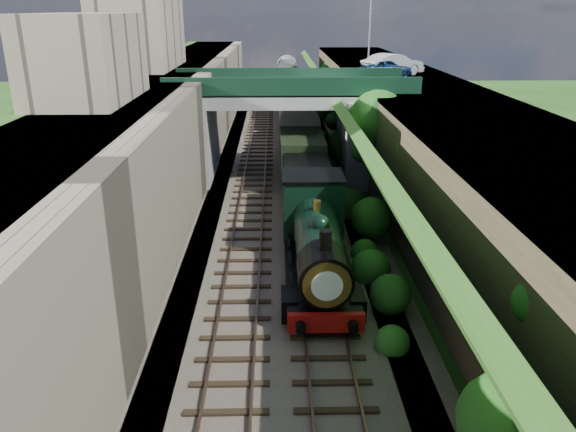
{
  "coord_description": "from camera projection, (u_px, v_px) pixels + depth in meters",
  "views": [
    {
      "loc": [
        -0.51,
        -13.85,
        11.21
      ],
      "look_at": [
        0.0,
        8.91,
        2.76
      ],
      "focal_mm": 35.0,
      "sensor_mm": 36.0,
      "label": 1
    }
  ],
  "objects": [
    {
      "name": "tender",
      "position": [
        307.0,
        194.0,
        30.8
      ],
      "size": [
        2.7,
        6.0,
        3.05
      ],
      "color": "black",
      "rests_on": "trackbed"
    },
    {
      "name": "car_blue",
      "position": [
        386.0,
        68.0,
        42.81
      ],
      "size": [
        4.26,
        2.62,
        1.35
      ],
      "primitive_type": "imported",
      "rotation": [
        0.0,
        0.0,
        1.85
      ],
      "color": "navy",
      "rests_on": "street_plateau_right"
    },
    {
      "name": "road_bridge",
      "position": [
        297.0,
        120.0,
        37.99
      ],
      "size": [
        16.0,
        6.4,
        7.25
      ],
      "color": "gray",
      "rests_on": "ground"
    },
    {
      "name": "tree",
      "position": [
        379.0,
        121.0,
        34.68
      ],
      "size": [
        3.6,
        3.8,
        6.6
      ],
      "color": "black",
      "rests_on": "ground"
    },
    {
      "name": "coach_rear",
      "position": [
        288.0,
        79.0,
        77.7
      ],
      "size": [
        2.9,
        18.0,
        3.7
      ],
      "color": "black",
      "rests_on": "trackbed"
    },
    {
      "name": "building_far",
      "position": [
        139.0,
        26.0,
        41.32
      ],
      "size": [
        5.0,
        10.0,
        6.0
      ],
      "primitive_type": "cube",
      "color": "gray",
      "rests_on": "street_plateau_left"
    },
    {
      "name": "car_silver",
      "position": [
        393.0,
        64.0,
        43.75
      ],
      "size": [
        5.31,
        4.08,
        1.68
      ],
      "primitive_type": "imported",
      "rotation": [
        0.0,
        0.0,
        2.09
      ],
      "color": "#A7A8AC",
      "rests_on": "street_plateau_right"
    },
    {
      "name": "retaining_wall",
      "position": [
        194.0,
        142.0,
        34.31
      ],
      "size": [
        1.0,
        90.0,
        7.0
      ],
      "primitive_type": "cube",
      "color": "#756B56",
      "rests_on": "ground"
    },
    {
      "name": "embankment_slope",
      "position": [
        368.0,
        160.0,
        33.35
      ],
      "size": [
        4.93,
        90.0,
        6.58
      ],
      "color": "#1E4714",
      "rests_on": "ground"
    },
    {
      "name": "lamppost",
      "position": [
        370.0,
        30.0,
        44.47
      ],
      "size": [
        0.87,
        0.15,
        6.0
      ],
      "color": "gray",
      "rests_on": "street_plateau_right"
    },
    {
      "name": "track_right",
      "position": [
        303.0,
        192.0,
        35.58
      ],
      "size": [
        2.5,
        90.0,
        0.2
      ],
      "color": "black",
      "rests_on": "trackbed"
    },
    {
      "name": "coach_middle",
      "position": [
        291.0,
        99.0,
        60.08
      ],
      "size": [
        2.9,
        18.0,
        3.7
      ],
      "color": "black",
      "rests_on": "trackbed"
    },
    {
      "name": "building_near",
      "position": [
        86.0,
        58.0,
        26.69
      ],
      "size": [
        4.0,
        8.0,
        4.0
      ],
      "primitive_type": "cube",
      "color": "gray",
      "rests_on": "street_plateau_left"
    },
    {
      "name": "trackbed",
      "position": [
        284.0,
        195.0,
        35.61
      ],
      "size": [
        10.0,
        90.0,
        0.2
      ],
      "primitive_type": "cube",
      "color": "#473F38",
      "rests_on": "ground"
    },
    {
      "name": "street_plateau_right",
      "position": [
        437.0,
        147.0,
        34.75
      ],
      "size": [
        8.0,
        90.0,
        6.25
      ],
      "primitive_type": "cube",
      "color": "#262628",
      "rests_on": "ground"
    },
    {
      "name": "locomotive",
      "position": [
        317.0,
        242.0,
        23.8
      ],
      "size": [
        3.1,
        10.22,
        3.83
      ],
      "color": "black",
      "rests_on": "trackbed"
    },
    {
      "name": "coach_front",
      "position": [
        298.0,
        137.0,
        42.46
      ],
      "size": [
        2.9,
        18.0,
        3.7
      ],
      "color": "black",
      "rests_on": "trackbed"
    },
    {
      "name": "street_plateau_left",
      "position": [
        137.0,
        143.0,
        34.24
      ],
      "size": [
        6.0,
        90.0,
        7.0
      ],
      "primitive_type": "cube",
      "color": "#262628",
      "rests_on": "ground"
    },
    {
      "name": "ground",
      "position": [
        295.0,
        405.0,
        16.9
      ],
      "size": [
        160.0,
        160.0,
        0.0
      ],
      "primitive_type": "plane",
      "color": "#1E4714",
      "rests_on": "ground"
    },
    {
      "name": "track_left",
      "position": [
        253.0,
        193.0,
        35.52
      ],
      "size": [
        2.5,
        90.0,
        0.2
      ],
      "color": "black",
      "rests_on": "trackbed"
    }
  ]
}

